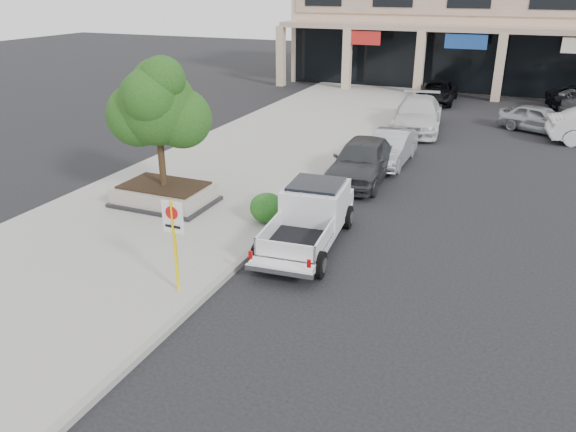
% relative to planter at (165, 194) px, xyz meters
% --- Properties ---
extents(ground, '(120.00, 120.00, 0.00)m').
position_rel_planter_xyz_m(ground, '(5.80, -3.22, -0.48)').
color(ground, black).
rests_on(ground, ground).
extents(sidewalk, '(8.00, 52.00, 0.15)m').
position_rel_planter_xyz_m(sidewalk, '(0.30, 2.78, -0.40)').
color(sidewalk, gray).
rests_on(sidewalk, ground).
extents(curb, '(0.20, 52.00, 0.15)m').
position_rel_planter_xyz_m(curb, '(4.25, 2.78, -0.40)').
color(curb, gray).
rests_on(curb, ground).
extents(planter, '(3.20, 2.20, 0.68)m').
position_rel_planter_xyz_m(planter, '(0.00, 0.00, 0.00)').
color(planter, black).
rests_on(planter, sidewalk).
extents(planter_tree, '(2.90, 2.55, 4.00)m').
position_rel_planter_xyz_m(planter_tree, '(0.13, 0.15, 2.94)').
color(planter_tree, black).
rests_on(planter_tree, planter).
extents(no_parking_sign, '(0.55, 0.09, 2.30)m').
position_rel_planter_xyz_m(no_parking_sign, '(3.62, -4.73, 1.16)').
color(no_parking_sign, yellow).
rests_on(no_parking_sign, sidewalk).
extents(hedge, '(1.10, 0.99, 0.93)m').
position_rel_planter_xyz_m(hedge, '(3.84, -0.11, 0.14)').
color(hedge, '#154614').
rests_on(hedge, sidewalk).
extents(pickup_truck, '(2.34, 5.27, 1.61)m').
position_rel_planter_xyz_m(pickup_truck, '(5.45, -0.92, 0.33)').
color(pickup_truck, silver).
rests_on(pickup_truck, ground).
extents(curb_car_a, '(2.04, 4.85, 1.64)m').
position_rel_planter_xyz_m(curb_car_a, '(5.29, 5.27, 0.34)').
color(curb_car_a, '#2F3134').
rests_on(curb_car_a, ground).
extents(curb_car_b, '(1.49, 4.14, 1.36)m').
position_rel_planter_xyz_m(curb_car_b, '(5.77, 7.85, 0.20)').
color(curb_car_b, '#A0A4A8').
rests_on(curb_car_b, ground).
extents(curb_car_c, '(2.98, 5.91, 1.65)m').
position_rel_planter_xyz_m(curb_car_c, '(5.67, 14.08, 0.35)').
color(curb_car_c, silver).
rests_on(curb_car_c, ground).
extents(curb_car_d, '(2.35, 4.83, 1.32)m').
position_rel_planter_xyz_m(curb_car_d, '(5.42, 21.85, 0.19)').
color(curb_car_d, black).
rests_on(curb_car_d, ground).
extents(lot_car_a, '(4.28, 3.12, 1.36)m').
position_rel_planter_xyz_m(lot_car_a, '(11.42, 16.11, 0.20)').
color(lot_car_a, '#93969A').
rests_on(lot_car_a, ground).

